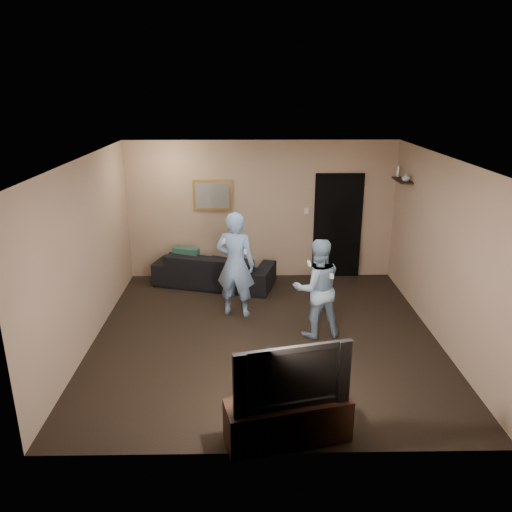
{
  "coord_description": "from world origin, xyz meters",
  "views": [
    {
      "loc": [
        -0.25,
        -6.61,
        3.5
      ],
      "look_at": [
        -0.13,
        0.3,
        1.15
      ],
      "focal_mm": 35.0,
      "sensor_mm": 36.0,
      "label": 1
    }
  ],
  "objects_px": {
    "television": "(289,372)",
    "wii_player_left": "(235,264)",
    "tv_console": "(288,420)",
    "sofa": "(214,269)",
    "wii_player_right": "(317,288)"
  },
  "relations": [
    {
      "from": "tv_console",
      "to": "sofa",
      "type": "bearing_deg",
      "value": 89.81
    },
    {
      "from": "tv_console",
      "to": "wii_player_left",
      "type": "relative_size",
      "value": 0.75
    },
    {
      "from": "wii_player_right",
      "to": "tv_console",
      "type": "bearing_deg",
      "value": -104.22
    },
    {
      "from": "tv_console",
      "to": "wii_player_right",
      "type": "xyz_separation_m",
      "value": [
        0.59,
        2.35,
        0.49
      ]
    },
    {
      "from": "television",
      "to": "wii_player_left",
      "type": "distance_m",
      "value": 3.14
    },
    {
      "from": "tv_console",
      "to": "television",
      "type": "distance_m",
      "value": 0.57
    },
    {
      "from": "tv_console",
      "to": "wii_player_left",
      "type": "bearing_deg",
      "value": 87.62
    },
    {
      "from": "sofa",
      "to": "wii_player_right",
      "type": "height_order",
      "value": "wii_player_right"
    },
    {
      "from": "tv_console",
      "to": "television",
      "type": "bearing_deg",
      "value": 0.0
    },
    {
      "from": "sofa",
      "to": "tv_console",
      "type": "height_order",
      "value": "sofa"
    },
    {
      "from": "wii_player_left",
      "to": "wii_player_right",
      "type": "height_order",
      "value": "wii_player_left"
    },
    {
      "from": "wii_player_left",
      "to": "wii_player_right",
      "type": "distance_m",
      "value": 1.41
    },
    {
      "from": "sofa",
      "to": "television",
      "type": "bearing_deg",
      "value": 119.0
    },
    {
      "from": "sofa",
      "to": "television",
      "type": "height_order",
      "value": "television"
    },
    {
      "from": "wii_player_left",
      "to": "television",
      "type": "bearing_deg",
      "value": -78.95
    }
  ]
}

